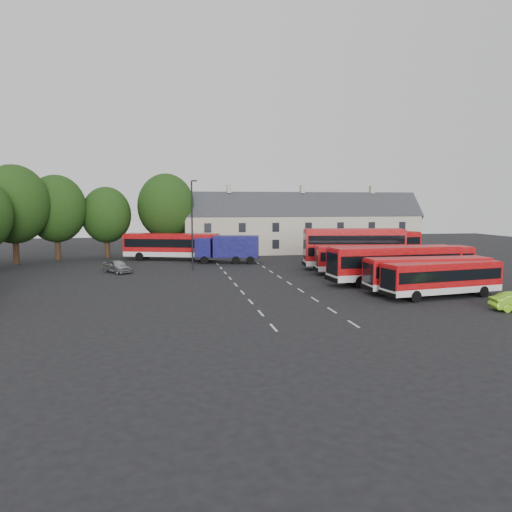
% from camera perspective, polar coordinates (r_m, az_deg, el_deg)
% --- Properties ---
extents(ground, '(140.00, 140.00, 0.00)m').
position_cam_1_polar(ground, '(43.36, -1.96, -3.72)').
color(ground, black).
rests_on(ground, ground).
extents(lane_markings, '(5.15, 33.80, 0.01)m').
position_cam_1_polar(lane_markings, '(45.72, 0.77, -3.20)').
color(lane_markings, beige).
rests_on(lane_markings, ground).
extents(treeline, '(29.92, 32.59, 12.01)m').
position_cam_1_polar(treeline, '(63.33, -23.71, 4.92)').
color(treeline, black).
rests_on(treeline, ground).
extents(terrace_houses, '(35.70, 7.13, 10.06)m').
position_cam_1_polar(terrace_houses, '(75.14, 5.26, 3.34)').
color(terrace_houses, beige).
rests_on(terrace_houses, ground).
extents(bus_row_a, '(10.10, 3.72, 2.79)m').
position_cam_1_polar(bus_row_a, '(41.59, 20.48, -2.18)').
color(bus_row_a, silver).
rests_on(bus_row_a, ground).
extents(bus_row_b, '(10.39, 2.52, 2.93)m').
position_cam_1_polar(bus_row_b, '(43.17, 19.02, -1.73)').
color(bus_row_b, silver).
rests_on(bus_row_b, ground).
extents(bus_row_c, '(12.33, 3.64, 3.44)m').
position_cam_1_polar(bus_row_c, '(46.98, 15.52, -0.64)').
color(bus_row_c, silver).
rests_on(bus_row_c, ground).
extents(bus_row_d, '(11.60, 2.93, 3.26)m').
position_cam_1_polar(bus_row_d, '(49.57, 17.36, -0.48)').
color(bus_row_d, silver).
rests_on(bus_row_d, ground).
extents(bus_row_e, '(10.74, 3.70, 2.98)m').
position_cam_1_polar(bus_row_e, '(52.84, 12.53, -0.15)').
color(bus_row_e, silver).
rests_on(bus_row_e, ground).
extents(bus_dd_south, '(11.31, 4.04, 4.54)m').
position_cam_1_polar(bus_dd_south, '(56.69, 11.13, 1.10)').
color(bus_dd_south, silver).
rests_on(bus_dd_south, ground).
extents(bus_dd_north, '(9.98, 3.15, 4.02)m').
position_cam_1_polar(bus_dd_north, '(60.26, 13.90, 1.04)').
color(bus_dd_north, silver).
rests_on(bus_dd_north, ground).
extents(bus_north, '(12.47, 6.39, 3.45)m').
position_cam_1_polar(bus_north, '(65.65, -9.61, 1.33)').
color(bus_north, silver).
rests_on(bus_north, ground).
extents(box_truck, '(8.06, 4.07, 3.37)m').
position_cam_1_polar(box_truck, '(61.64, -3.20, 0.94)').
color(box_truck, black).
rests_on(box_truck, ground).
extents(silver_car, '(3.65, 4.27, 1.38)m').
position_cam_1_polar(silver_car, '(55.05, -15.58, -1.14)').
color(silver_car, '#ABADB3').
rests_on(silver_car, ground).
extents(lamppost, '(0.68, 0.27, 9.88)m').
position_cam_1_polar(lamppost, '(55.00, -7.30, 3.82)').
color(lamppost, black).
rests_on(lamppost, ground).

